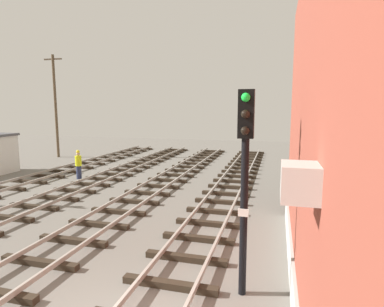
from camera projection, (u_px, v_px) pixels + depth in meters
signal_mast at (245, 169)px, 7.33m from camera, size 0.36×0.40×4.92m
utility_pole_far at (55, 105)px, 29.02m from camera, size 1.80×0.24×9.29m
track_worker_foreground at (79, 165)px, 20.38m from camera, size 0.40×0.40×1.87m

